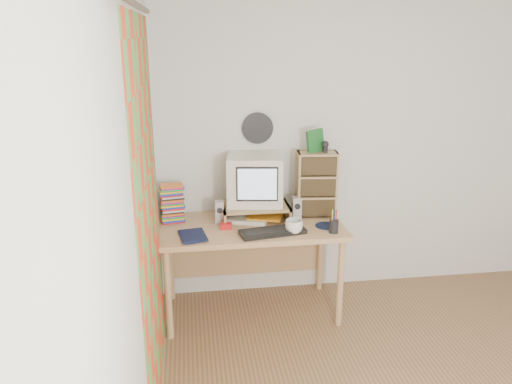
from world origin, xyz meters
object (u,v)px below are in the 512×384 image
object	(u,v)px
cd_rack	(317,185)
diary	(180,236)
keyboard	(273,232)
mug	(294,227)
dvd_stack	(172,207)
crt_monitor	(254,180)
desk	(250,238)

from	to	relation	value
cd_rack	diary	bearing A→B (deg)	-156.68
keyboard	cd_rack	world-z (taller)	cd_rack
mug	diary	distance (m)	0.83
cd_rack	mug	distance (m)	0.47
mug	dvd_stack	bearing A→B (deg)	157.66
crt_monitor	dvd_stack	bearing A→B (deg)	-172.00
dvd_stack	desk	bearing A→B (deg)	-17.60
keyboard	mug	size ratio (longest dim) A/B	3.67
dvd_stack	mug	bearing A→B (deg)	-31.71
keyboard	dvd_stack	xyz separation A→B (m)	(-0.73, 0.35, 0.11)
crt_monitor	diary	bearing A→B (deg)	-140.72
diary	mug	bearing A→B (deg)	-9.60
cd_rack	mug	size ratio (longest dim) A/B	3.97
crt_monitor	diary	world-z (taller)	crt_monitor
mug	diary	size ratio (longest dim) A/B	0.59
desk	diary	size ratio (longest dim) A/B	6.30
desk	cd_rack	distance (m)	0.67
crt_monitor	keyboard	world-z (taller)	crt_monitor
crt_monitor	diary	distance (m)	0.74
crt_monitor	cd_rack	distance (m)	0.50
desk	dvd_stack	world-z (taller)	dvd_stack
desk	keyboard	distance (m)	0.34
cd_rack	keyboard	bearing A→B (deg)	-134.53
keyboard	diary	world-z (taller)	diary
desk	crt_monitor	distance (m)	0.46
cd_rack	diary	world-z (taller)	cd_rack
crt_monitor	mug	distance (m)	0.51
desk	keyboard	xyz separation A→B (m)	(0.13, -0.27, 0.15)
desk	mug	bearing A→B (deg)	-43.82
dvd_stack	mug	world-z (taller)	dvd_stack
desk	cd_rack	world-z (taller)	cd_rack
keyboard	mug	distance (m)	0.16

